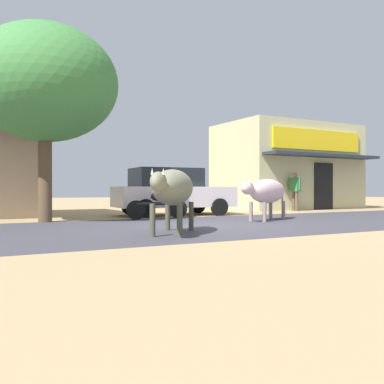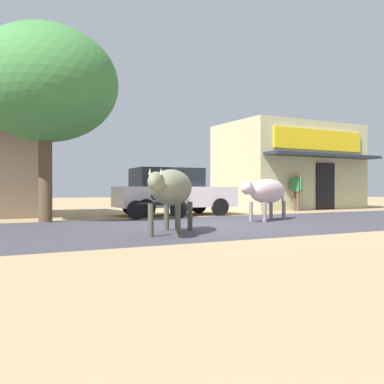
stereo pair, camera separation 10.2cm
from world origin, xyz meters
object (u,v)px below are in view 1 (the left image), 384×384
Objects in this scene: roadside_tree at (45,84)px; parked_motorcycle at (159,204)px; parked_hatchback_car at (171,191)px; cow_near_brown at (173,188)px; pedestrian_by_shop at (295,188)px; cow_far_dark at (267,191)px.

parked_motorcycle is at bearing -5.67° from roadside_tree.
cow_near_brown is at bearing -115.99° from parked_hatchback_car.
pedestrian_by_shop is at bearing 8.22° from roadside_tree.
parked_hatchback_car is at bearing -177.04° from pedestrian_by_shop.
pedestrian_by_shop is (10.45, 1.51, -2.86)m from roadside_tree.
cow_near_brown is 1.46× the size of pedestrian_by_shop.
roadside_tree reaches higher than pedestrian_by_shop.
pedestrian_by_shop is at bearing 40.20° from cow_far_dark.
roadside_tree is at bearing 157.11° from cow_far_dark.
roadside_tree reaches higher than cow_far_dark.
roadside_tree is 3.34× the size of pedestrian_by_shop.
cow_near_brown is (-2.82, -5.79, 0.09)m from parked_hatchback_car.
cow_near_brown is (-1.63, -4.26, 0.47)m from parked_motorcycle.
parked_hatchback_car is 2.14× the size of parked_motorcycle.
parked_hatchback_car is 1.68× the size of cow_far_dark.
pedestrian_by_shop reaches higher than cow_near_brown.
cow_far_dark is 6.12m from pedestrian_by_shop.
roadside_tree is at bearing 109.87° from cow_near_brown.
cow_far_dark is 1.54× the size of pedestrian_by_shop.
cow_far_dark is at bearing -22.89° from roadside_tree.
pedestrian_by_shop is (8.80, 6.10, 0.02)m from cow_near_brown.
cow_near_brown reaches higher than parked_motorcycle.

